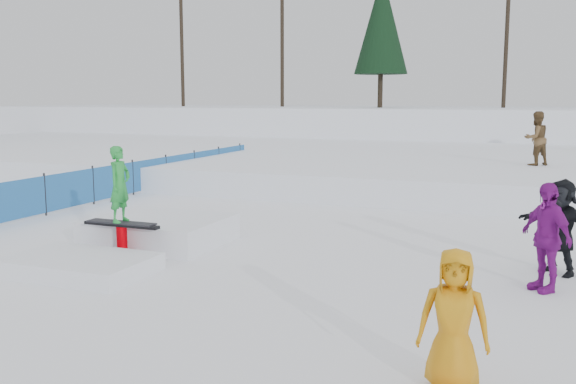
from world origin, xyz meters
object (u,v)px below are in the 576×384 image
at_px(spectator_yellow, 454,321).
at_px(spectator_purple, 546,237).
at_px(safety_fence, 133,177).
at_px(jib_rail_feature, 140,236).
at_px(spectator_dark, 560,227).
at_px(walker_olive, 536,138).

bearing_deg(spectator_yellow, spectator_purple, 72.99).
distance_m(safety_fence, spectator_purple, 13.33).
relative_size(safety_fence, jib_rail_feature, 3.64).
distance_m(spectator_yellow, spectator_dark, 5.34).
relative_size(safety_fence, walker_olive, 9.08).
bearing_deg(walker_olive, jib_rail_feature, 19.70).
height_order(spectator_yellow, jib_rail_feature, jib_rail_feature).
xyz_separation_m(walker_olive, spectator_yellow, (-0.56, -15.96, -0.93)).
bearing_deg(safety_fence, spectator_dark, -22.00).
distance_m(spectator_purple, jib_rail_feature, 7.42).
bearing_deg(jib_rail_feature, safety_fence, 126.03).
relative_size(walker_olive, jib_rail_feature, 0.40).
height_order(walker_olive, spectator_yellow, walker_olive).
relative_size(spectator_dark, jib_rail_feature, 0.37).
xyz_separation_m(walker_olive, jib_rail_feature, (-7.09, -11.99, -1.38)).
bearing_deg(walker_olive, spectator_dark, 53.21).
bearing_deg(spectator_purple, spectator_dark, 127.01).
distance_m(spectator_dark, jib_rail_feature, 7.76).
height_order(spectator_purple, jib_rail_feature, jib_rail_feature).
bearing_deg(spectator_dark, spectator_purple, -60.70).
relative_size(safety_fence, spectator_yellow, 10.67).
height_order(spectator_yellow, spectator_dark, spectator_dark).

